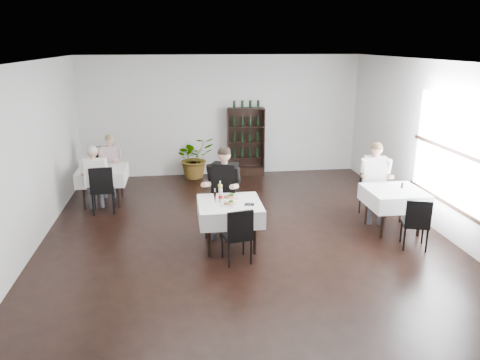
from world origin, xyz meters
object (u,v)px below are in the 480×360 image
object	(u,v)px
potted_tree	(195,157)
diner_main	(223,184)
wine_shelf	(246,142)
main_table	(230,211)

from	to	relation	value
potted_tree	diner_main	world-z (taller)	diner_main
wine_shelf	potted_tree	distance (m)	1.35
potted_tree	main_table	bearing A→B (deg)	-84.43
diner_main	main_table	bearing A→B (deg)	-85.28
potted_tree	diner_main	bearing A→B (deg)	-84.29
main_table	diner_main	xyz separation A→B (m)	(-0.05, 0.57, 0.29)
main_table	potted_tree	size ratio (longest dim) A/B	0.98
wine_shelf	main_table	xyz separation A→B (m)	(-0.90, -4.31, -0.23)
main_table	potted_tree	distance (m)	4.22
main_table	diner_main	bearing A→B (deg)	94.72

